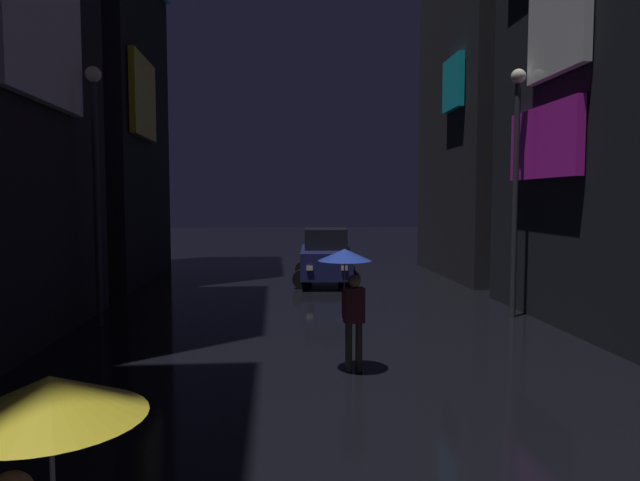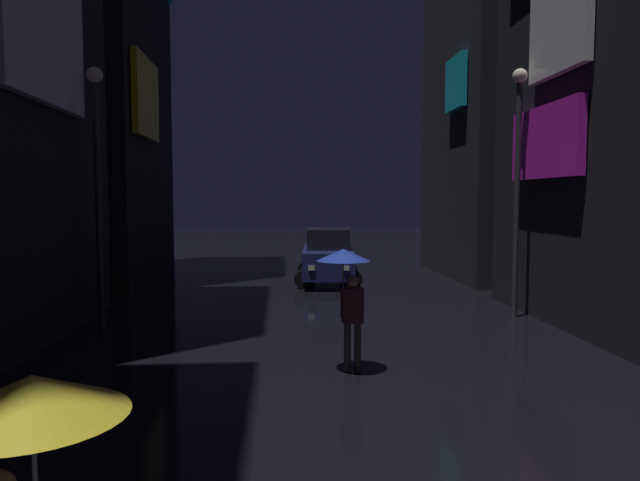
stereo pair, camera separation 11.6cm
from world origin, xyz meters
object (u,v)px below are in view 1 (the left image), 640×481
object	(u,v)px
pedestrian_midstreet_centre_yellow	(39,470)
streetlamp_left_far	(96,167)
streetlamp_right_far	(516,166)
pedestrian_midstreet_left_blue	(348,275)
car_distant	(326,257)

from	to	relation	value
pedestrian_midstreet_centre_yellow	streetlamp_left_far	bearing A→B (deg)	105.25
pedestrian_midstreet_centre_yellow	streetlamp_right_far	size ratio (longest dim) A/B	0.35
pedestrian_midstreet_left_blue	pedestrian_midstreet_centre_yellow	world-z (taller)	same
pedestrian_midstreet_left_blue	car_distant	distance (m)	10.48
pedestrian_midstreet_centre_yellow	car_distant	bearing A→B (deg)	80.32
streetlamp_right_far	streetlamp_left_far	distance (m)	10.00
car_distant	streetlamp_right_far	distance (m)	8.00
pedestrian_midstreet_left_blue	streetlamp_left_far	world-z (taller)	streetlamp_left_far
streetlamp_left_far	pedestrian_midstreet_left_blue	bearing A→B (deg)	-37.05
pedestrian_midstreet_left_blue	pedestrian_midstreet_centre_yellow	bearing A→B (deg)	-109.21
pedestrian_midstreet_centre_yellow	streetlamp_left_far	xyz separation A→B (m)	(-2.93, 10.73, 2.01)
pedestrian_midstreet_left_blue	streetlamp_left_far	distance (m)	6.91
pedestrian_midstreet_centre_yellow	streetlamp_left_far	size ratio (longest dim) A/B	0.36
pedestrian_midstreet_left_blue	streetlamp_right_far	world-z (taller)	streetlamp_right_far
pedestrian_midstreet_centre_yellow	streetlamp_right_far	distance (m)	13.22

